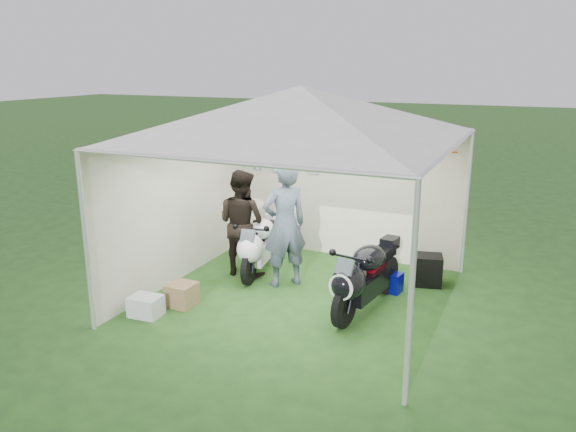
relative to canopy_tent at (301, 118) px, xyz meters
name	(u,v)px	position (x,y,z in m)	size (l,w,h in m)	color
ground	(299,297)	(0.00, -0.03, -2.58)	(80.00, 80.00, 0.00)	#214619
canopy_tent	(301,118)	(0.00, 0.00, 0.00)	(5.66, 5.66, 3.00)	silver
motorcycle_white	(259,243)	(-0.98, 0.62, -2.09)	(0.57, 1.77, 0.87)	black
motorcycle_black	(364,276)	(0.98, -0.12, -2.06)	(0.60, 1.88, 0.93)	black
paddock_stand	(388,281)	(1.12, 0.73, -2.43)	(0.39, 0.24, 0.29)	#0A0FB2
person_dark_jacket	(242,223)	(-1.21, 0.47, -1.73)	(0.82, 0.64, 1.70)	black
person_blue_jacket	(285,225)	(-0.39, 0.31, -1.62)	(0.69, 0.46, 1.91)	slate
equipment_box	(426,270)	(1.57, 1.21, -2.34)	(0.47, 0.37, 0.47)	black
crate_0	(146,306)	(-1.63, -1.45, -2.44)	(0.41, 0.32, 0.27)	silver
crate_1	(182,295)	(-1.38, -0.97, -2.41)	(0.36, 0.36, 0.32)	olive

